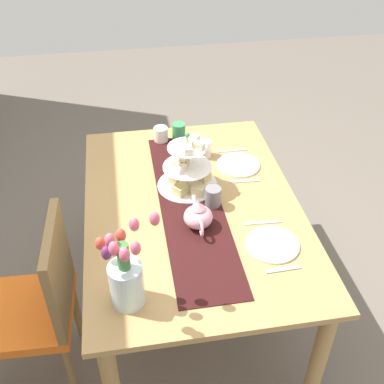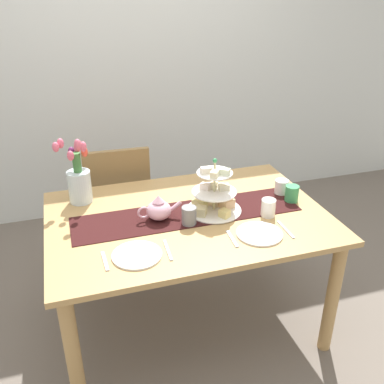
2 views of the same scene
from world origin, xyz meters
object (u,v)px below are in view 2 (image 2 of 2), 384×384
Objects in this scene: tulip_vase at (79,179)px; mug_white_text at (268,208)px; tiered_cake_stand at (214,197)px; mug_grey at (189,215)px; teapot at (159,209)px; cream_jug at (282,187)px; knife_left at (168,250)px; dinner_plate_left at (137,255)px; mug_orange at (292,194)px; fork_left at (105,261)px; chair_left at (118,200)px; dining_table at (188,231)px; dinner_plate_right at (259,234)px; fork_right at (232,239)px; knife_right at (286,229)px.

tulip_vase reaches higher than mug_white_text.
mug_grey is (-0.17, -0.10, -0.03)m from tiered_cake_stand.
cream_jug is (0.76, 0.08, -0.02)m from teapot.
knife_left is (-0.79, -0.38, -0.04)m from cream_jug.
mug_grey reaches higher than knife_left.
teapot is at bearing 166.59° from mug_white_text.
dinner_plate_left is (0.20, -0.63, -0.13)m from tulip_vase.
mug_orange is (0.77, -0.02, -0.01)m from teapot.
mug_orange is (0.63, 0.07, -0.00)m from mug_grey.
fork_left and knife_left have the same top height.
tulip_vase is 1.05m from mug_white_text.
chair_left is 9.58× the size of mug_grey.
dining_table is 0.42m from dinner_plate_right.
tulip_vase is 2.74× the size of fork_left.
tulip_vase is 2.41× the size of knife_left.
mug_orange is (0.20, 0.11, 0.00)m from mug_white_text.
teapot is 0.42m from fork_right.
cream_jug reaches higher than fork_right.
tiered_cake_stand is (0.43, -0.73, 0.32)m from chair_left.
teapot reaches higher than knife_right.
tiered_cake_stand is 0.31m from fork_right.
mug_orange reaches higher than dinner_plate_left.
cream_jug is 0.89× the size of mug_orange.
knife_left is at bearing -129.62° from mug_grey.
fork_right is 1.58× the size of mug_orange.
tiered_cake_stand is 0.57m from dinner_plate_left.
teapot reaches higher than dining_table.
knife_right is at bearing 0.00° from fork_right.
fork_right is (0.29, -0.29, -0.06)m from teapot.
fork_right is at bearing -45.00° from teapot.
fork_left is 0.76m from dinner_plate_right.
tiered_cake_stand is 1.79× the size of knife_right.
dinner_plate_left reaches higher than knife_right.
cream_jug is at bearing 21.99° from dinner_plate_left.
tiered_cake_stand is 3.20× the size of mug_grey.
teapot is 1.59× the size of fork_left.
chair_left is at bearing 57.98° from tulip_vase.
mug_white_text reaches higher than fork_right.
teapot is 2.51× the size of mug_orange.
mug_grey is at bearing -72.67° from chair_left.
knife_left is 1.79× the size of mug_white_text.
mug_white_text is (0.12, 0.16, 0.04)m from dinner_plate_right.
tulip_vase is 1.03m from dinner_plate_right.
fork_right is at bearing 180.00° from knife_right.
tulip_vase is 1.78× the size of dinner_plate_left.
mug_white_text is at bearing -151.15° from mug_orange.
mug_orange is at bearing -3.05° from tiered_cake_stand.
tiered_cake_stand is 0.45m from knife_left.
chair_left is at bearing 124.50° from knife_right.
dining_table is 15.53× the size of mug_orange.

